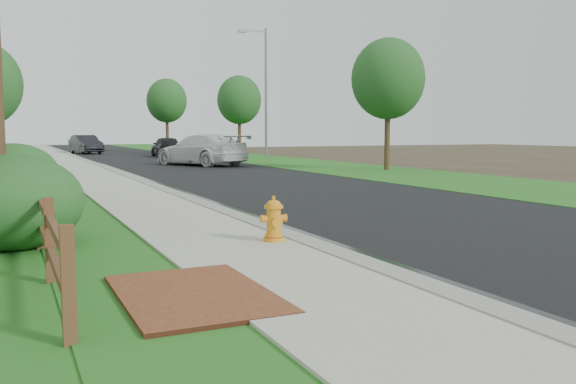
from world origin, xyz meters
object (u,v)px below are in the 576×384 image
ranch_fence (31,192)px  white_suv (201,150)px  streetlight (264,86)px  dark_car_mid (166,146)px  fire_hydrant (274,220)px

ranch_fence → white_suv: 20.63m
ranch_fence → streetlight: bearing=57.5°
ranch_fence → dark_car_mid: dark_car_mid is taller
streetlight → ranch_fence: bearing=-122.5°
dark_car_mid → white_suv: bearing=89.9°
dark_car_mid → streetlight: size_ratio=0.50×
fire_hydrant → white_suv: size_ratio=0.13×
fire_hydrant → white_suv: 23.95m
fire_hydrant → streetlight: streetlight is taller
white_suv → streetlight: (6.17, 5.84, 4.05)m
ranch_fence → dark_car_mid: bearing=71.4°
ranch_fence → white_suv: size_ratio=2.88×
ranch_fence → streetlight: size_ratio=1.95×
white_suv → ranch_fence: bearing=39.7°
white_suv → dark_car_mid: white_suv is taller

